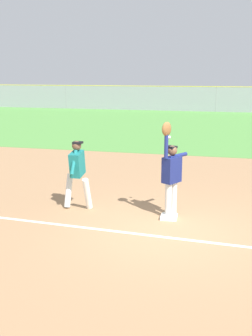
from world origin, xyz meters
The scene contains 10 objects.
ground_plane centered at (0.00, 0.00, 0.00)m, with size 84.72×84.72×0.00m, color #A37A54.
outfield_grass centered at (0.00, 18.24, 0.01)m, with size 54.63×19.73×0.01m, color #549342.
first_base centered at (-0.06, 0.76, 0.04)m, with size 0.38×0.38×0.08m, color white.
fielder centered at (-0.06, 0.87, 1.12)m, with size 0.55×0.82×2.28m.
runner centered at (-2.39, 0.95, 1.00)m, with size 0.71×0.84×1.72m.
baseball centered at (-0.15, 1.10, 1.87)m, with size 0.07×0.07×0.07m, color white.
outfield_fence centered at (0.00, 28.10, 1.08)m, with size 54.71×0.08×2.16m.
parked_car_blue centered at (-11.38, 32.02, 0.67)m, with size 4.47×2.26×1.25m.
parked_car_silver centered at (-6.37, 32.54, 0.67)m, with size 4.48×2.27×1.25m.
parked_car_white centered at (-0.91, 32.24, 0.67)m, with size 4.59×2.51×1.25m.
Camera 1 is at (1.18, -8.41, 3.36)m, focal length 44.34 mm.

